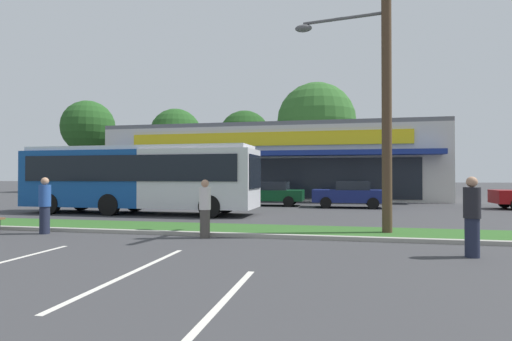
{
  "coord_description": "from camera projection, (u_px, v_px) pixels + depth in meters",
  "views": [
    {
      "loc": [
        4.74,
        0.92,
        1.84
      ],
      "look_at": [
        1.14,
        18.1,
        2.06
      ],
      "focal_mm": 28.63,
      "sensor_mm": 36.0,
      "label": 1
    }
  ],
  "objects": [
    {
      "name": "city_bus",
      "position": [
        139.0,
        177.0,
        19.75
      ],
      "size": [
        11.6,
        2.81,
        3.25
      ],
      "rotation": [
        0.0,
        0.0,
        -0.02
      ],
      "color": "#144793",
      "rests_on": "ground_plane"
    },
    {
      "name": "storefront_building",
      "position": [
        277.0,
        163.0,
        35.47
      ],
      "size": [
        25.76,
        13.33,
        5.81
      ],
      "color": "beige",
      "rests_on": "ground_plane"
    },
    {
      "name": "car_5",
      "position": [
        94.0,
        192.0,
        27.29
      ],
      "size": [
        4.6,
        1.92,
        1.51
      ],
      "rotation": [
        0.0,
        0.0,
        3.14
      ],
      "color": "#B7B7BC",
      "rests_on": "ground_plane"
    },
    {
      "name": "utility_pole",
      "position": [
        381.0,
        70.0,
        12.5
      ],
      "size": [
        3.11,
        2.39,
        9.5
      ],
      "color": "#4C3826",
      "rests_on": "ground_plane"
    },
    {
      "name": "tree_mid_left",
      "position": [
        245.0,
        137.0,
        45.01
      ],
      "size": [
        5.77,
        5.77,
        9.03
      ],
      "color": "#473323",
      "rests_on": "ground_plane"
    },
    {
      "name": "car_0",
      "position": [
        350.0,
        194.0,
        23.46
      ],
      "size": [
        4.12,
        1.91,
        1.52
      ],
      "rotation": [
        0.0,
        0.0,
        3.14
      ],
      "color": "navy",
      "rests_on": "ground_plane"
    },
    {
      "name": "pedestrian_near_bench",
      "position": [
        205.0,
        209.0,
        12.07
      ],
      "size": [
        0.35,
        0.35,
        1.73
      ],
      "rotation": [
        0.0,
        0.0,
        5.97
      ],
      "color": "#47423D",
      "rests_on": "ground_plane"
    },
    {
      "name": "tree_mid",
      "position": [
        316.0,
        122.0,
        42.66
      ],
      "size": [
        8.2,
        8.2,
        11.58
      ],
      "color": "#473323",
      "rests_on": "ground_plane"
    },
    {
      "name": "pedestrian_by_pole",
      "position": [
        472.0,
        217.0,
        9.2
      ],
      "size": [
        0.37,
        0.37,
        1.82
      ],
      "rotation": [
        0.0,
        0.0,
        5.28
      ],
      "color": "#1E2338",
      "rests_on": "ground_plane"
    },
    {
      "name": "parking_stripe_3",
      "position": [
        213.0,
        313.0,
        5.46
      ],
      "size": [
        0.12,
        4.8,
        0.01
      ],
      "primitive_type": "cube",
      "color": "silver",
      "rests_on": "ground_plane"
    },
    {
      "name": "curb_lip",
      "position": [
        184.0,
        233.0,
        12.56
      ],
      "size": [
        56.0,
        0.24,
        0.12
      ],
      "primitive_type": "cube",
      "color": "#99968C",
      "rests_on": "ground_plane"
    },
    {
      "name": "grass_median",
      "position": [
        198.0,
        228.0,
        13.75
      ],
      "size": [
        56.0,
        2.2,
        0.12
      ],
      "primitive_type": "cube",
      "color": "#2D5B23",
      "rests_on": "ground_plane"
    },
    {
      "name": "tree_far_left",
      "position": [
        88.0,
        127.0,
        46.95
      ],
      "size": [
        6.02,
        6.02,
        10.48
      ],
      "color": "#473323",
      "rests_on": "ground_plane"
    },
    {
      "name": "car_3",
      "position": [
        271.0,
        193.0,
        25.09
      ],
      "size": [
        4.1,
        1.95,
        1.46
      ],
      "rotation": [
        0.0,
        0.0,
        3.14
      ],
      "color": "#0C3F1E",
      "rests_on": "ground_plane"
    },
    {
      "name": "car_4",
      "position": [
        168.0,
        192.0,
        25.88
      ],
      "size": [
        4.57,
        2.0,
        1.54
      ],
      "color": "silver",
      "rests_on": "ground_plane"
    },
    {
      "name": "pedestrian_mid",
      "position": [
        45.0,
        205.0,
        12.91
      ],
      "size": [
        0.36,
        0.36,
        1.79
      ],
      "rotation": [
        0.0,
        0.0,
        3.89
      ],
      "color": "#1E2338",
      "rests_on": "ground_plane"
    },
    {
      "name": "parking_stripe_2",
      "position": [
        131.0,
        273.0,
        7.69
      ],
      "size": [
        0.12,
        4.8,
        0.01
      ],
      "primitive_type": "cube",
      "color": "silver",
      "rests_on": "ground_plane"
    },
    {
      "name": "tree_left",
      "position": [
        176.0,
        135.0,
        48.05
      ],
      "size": [
        6.05,
        6.05,
        9.74
      ],
      "color": "#473323",
      "rests_on": "ground_plane"
    }
  ]
}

